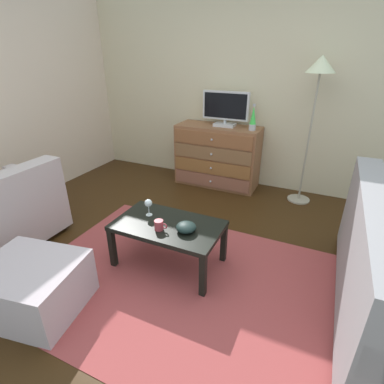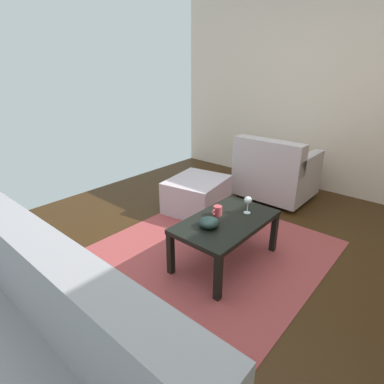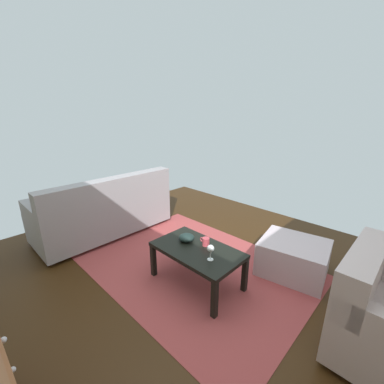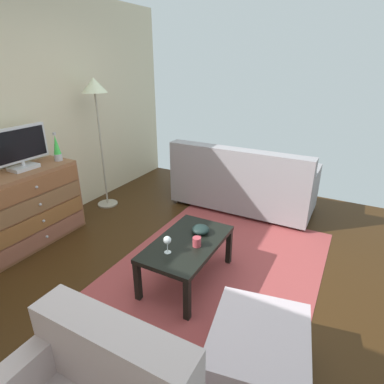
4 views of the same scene
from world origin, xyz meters
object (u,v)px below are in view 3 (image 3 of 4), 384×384
Objects in this scene: ottoman at (293,257)px; coffee_table at (197,253)px; mug at (206,242)px; couch_large at (105,212)px; bowl_decorative at (186,238)px; wine_glass at (211,249)px.

coffee_table is at bearing 53.22° from ottoman.
mug is at bearing 50.32° from ottoman.
couch_large is at bearing 22.21° from ottoman.
mug is 0.06× the size of couch_large.
mug reaches higher than ottoman.
bowl_decorative reaches higher than coffee_table.
ottoman is (-0.86, -0.85, -0.26)m from bowl_decorative.
ottoman is (-2.42, -0.99, -0.16)m from couch_large.
ottoman is (-0.66, -0.89, -0.17)m from coffee_table.
ottoman is (-0.64, -0.77, -0.27)m from mug.
bowl_decorative is at bearing -174.86° from couch_large.
wine_glass reaches higher than ottoman.
ottoman is (-0.43, -0.95, -0.34)m from wine_glass.
couch_large is (1.56, 0.14, -0.10)m from bowl_decorative.
coffee_table is 0.15m from mug.
couch_large is (1.76, 0.10, -0.01)m from coffee_table.
couch_large is (1.78, 0.21, -0.11)m from mug.
couch_large is 2.62m from ottoman.
bowl_decorative is at bearing -13.24° from wine_glass.
mug is 0.16× the size of ottoman.
wine_glass reaches higher than bowl_decorative.
mug is 1.04m from ottoman.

